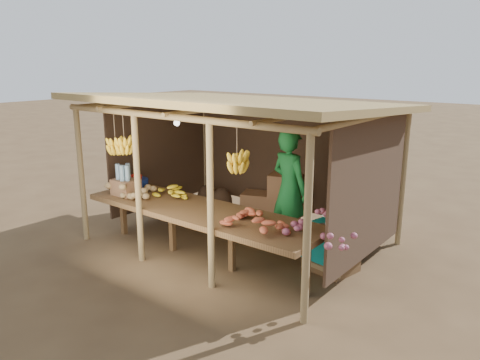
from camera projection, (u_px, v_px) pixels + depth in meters
The scene contains 13 objects.
ground at pixel (240, 241), 7.75m from camera, with size 60.00×60.00×0.00m, color brown.
stall_structure at pixel (237, 126), 7.24m from camera, with size 4.70×3.50×2.43m.
counter at pixel (200, 213), 6.84m from camera, with size 3.90×1.05×0.80m.
potato_heap at pixel (130, 182), 7.61m from camera, with size 1.08×0.65×0.37m, color #A08152, non-canonical shape.
sweet_potato_heap at pixel (259, 215), 6.02m from camera, with size 0.88×0.53×0.35m, color #C45432, non-canonical shape.
onion_heap at pixel (316, 224), 5.66m from camera, with size 0.92×0.55×0.36m, color #A55065, non-canonical shape.
banana_pile at pixel (168, 186), 7.40m from camera, with size 0.57×0.34×0.35m, color yellow, non-canonical shape.
tomato_basin at pixel (135, 182), 7.96m from camera, with size 0.44×0.44×0.23m.
bottle_box at pixel (126, 183), 7.52m from camera, with size 0.41×0.33×0.51m.
vendor at pixel (289, 190), 7.29m from camera, with size 0.70×0.46×1.91m, color #186D2D.
tarp_crate at pixel (331, 247), 6.62m from camera, with size 0.82×0.74×0.85m.
carton_stack at pixel (276, 201), 8.62m from camera, with size 1.30×0.60×0.91m.
burlap_sacks at pixel (214, 198), 9.35m from camera, with size 0.80×0.42×0.57m.
Camera 1 is at (4.47, -5.72, 2.90)m, focal length 35.00 mm.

